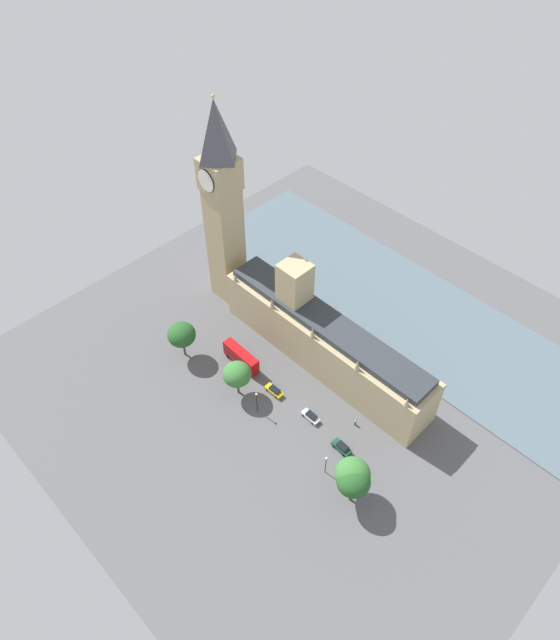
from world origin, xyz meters
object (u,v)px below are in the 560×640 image
car_yellow_cab_near_tower (274,391)px  plane_tree_trailing (353,474)px  parliament_building (322,338)px  plane_tree_leading (182,335)px  plane_tree_far_end (353,481)px  street_lamp_kerbside (257,399)px  pedestrian_corner (355,423)px  street_lamp_slot_10 (326,462)px  double_decker_bus_midblock (241,357)px  car_dark_green_opposite_hall (342,447)px  car_white_by_river_gate (311,416)px  plane_tree_under_trees (237,374)px  clock_tower (222,204)px

car_yellow_cab_near_tower → plane_tree_trailing: plane_tree_trailing is taller
parliament_building → plane_tree_leading: parliament_building is taller
plane_tree_far_end → street_lamp_kerbside: size_ratio=1.54×
pedestrian_corner → street_lamp_slot_10: 14.15m
double_decker_bus_midblock → car_dark_green_opposite_hall: (0.50, 32.75, -1.74)m
car_white_by_river_gate → street_lamp_kerbside: size_ratio=0.66×
plane_tree_leading → plane_tree_under_trees: bearing=95.4°
double_decker_bus_midblock → plane_tree_trailing: size_ratio=0.98×
street_lamp_slot_10 → plane_tree_trailing: bearing=91.1°
parliament_building → plane_tree_leading: (22.76, -24.56, -0.39)m
street_lamp_kerbside → car_white_by_river_gate: bearing=125.8°
clock_tower → plane_tree_leading: 32.67m
clock_tower → car_white_by_river_gate: clock_tower is taller
clock_tower → street_lamp_kerbside: bearing=57.6°
street_lamp_slot_10 → plane_tree_under_trees: bearing=-91.7°
street_lamp_kerbside → parliament_building: bearing=-179.2°
street_lamp_kerbside → plane_tree_leading: bearing=-87.2°
pedestrian_corner → plane_tree_leading: (14.23, -42.90, 6.55)m
car_dark_green_opposite_hall → street_lamp_slot_10: 7.39m
car_yellow_cab_near_tower → street_lamp_slot_10: 23.24m
car_white_by_river_gate → plane_tree_under_trees: (6.69, -16.89, 5.95)m
clock_tower → car_dark_green_opposite_hall: bearing=74.1°
parliament_building → car_white_by_river_gate: parliament_building is taller
car_yellow_cab_near_tower → car_white_by_river_gate: size_ratio=1.04×
car_white_by_river_gate → street_lamp_slot_10: street_lamp_slot_10 is taller
car_dark_green_opposite_hall → plane_tree_far_end: size_ratio=0.44×
clock_tower → car_yellow_cab_near_tower: 45.94m
parliament_building → street_lamp_kerbside: (21.55, 0.30, -2.98)m
car_dark_green_opposite_hall → car_yellow_cab_near_tower: bearing=92.3°
pedestrian_corner → plane_tree_leading: plane_tree_leading is taller
plane_tree_trailing → street_lamp_slot_10: bearing=-88.9°
clock_tower → plane_tree_trailing: clock_tower is taller
pedestrian_corner → car_dark_green_opposite_hall: bearing=-172.3°
parliament_building → double_decker_bus_midblock: 20.02m
pedestrian_corner → street_lamp_kerbside: size_ratio=0.24×
car_white_by_river_gate → plane_tree_trailing: size_ratio=0.42×
clock_tower → plane_tree_under_trees: clock_tower is taller
car_yellow_cab_near_tower → street_lamp_slot_10: bearing=-107.7°
parliament_building → pedestrian_corner: 21.38m
street_lamp_slot_10 → car_white_by_river_gate: bearing=-124.0°
plane_tree_far_end → plane_tree_trailing: (-1.01, -1.08, 0.10)m
plane_tree_trailing → double_decker_bus_midblock: bearing=-99.7°
clock_tower → pedestrian_corner: 59.76m
plane_tree_far_end → plane_tree_trailing: 1.48m
clock_tower → car_white_by_river_gate: 54.05m
car_dark_green_opposite_hall → street_lamp_kerbside: (6.18, -20.03, 3.81)m
double_decker_bus_midblock → plane_tree_leading: plane_tree_leading is taller
plane_tree_leading → car_yellow_cab_near_tower: bearing=107.4°
car_dark_green_opposite_hall → plane_tree_leading: size_ratio=0.46×
parliament_building → pedestrian_corner: (8.53, 18.34, -6.94)m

